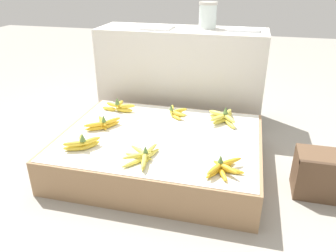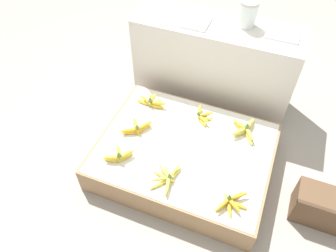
# 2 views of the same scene
# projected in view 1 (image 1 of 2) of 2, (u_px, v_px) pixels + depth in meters

# --- Properties ---
(ground_plane) EXTENTS (10.00, 10.00, 0.00)m
(ground_plane) POSITION_uv_depth(u_px,v_px,m) (161.00, 165.00, 2.18)
(ground_plane) COLOR gray
(display_platform) EXTENTS (1.26, 0.98, 0.23)m
(display_platform) POSITION_uv_depth(u_px,v_px,m) (160.00, 151.00, 2.13)
(display_platform) COLOR #997551
(display_platform) RESTS_ON ground_plane
(back_vendor_table) EXTENTS (1.34, 0.43, 0.76)m
(back_vendor_table) POSITION_uv_depth(u_px,v_px,m) (181.00, 75.00, 2.75)
(back_vendor_table) COLOR beige
(back_vendor_table) RESTS_ON ground_plane
(wooden_crate) EXTENTS (0.39, 0.21, 0.26)m
(wooden_crate) POSITION_uv_depth(u_px,v_px,m) (331.00, 175.00, 1.84)
(wooden_crate) COLOR brown
(wooden_crate) RESTS_ON ground_plane
(banana_bunch_front_left) EXTENTS (0.19, 0.16, 0.11)m
(banana_bunch_front_left) POSITION_uv_depth(u_px,v_px,m) (82.00, 143.00, 1.91)
(banana_bunch_front_left) COLOR gold
(banana_bunch_front_left) RESTS_ON display_platform
(banana_bunch_front_midleft) EXTENTS (0.18, 0.27, 0.09)m
(banana_bunch_front_midleft) POSITION_uv_depth(u_px,v_px,m) (143.00, 156.00, 1.80)
(banana_bunch_front_midleft) COLOR #DBCC4C
(banana_bunch_front_midleft) RESTS_ON display_platform
(banana_bunch_front_midright) EXTENTS (0.20, 0.22, 0.10)m
(banana_bunch_front_midright) POSITION_uv_depth(u_px,v_px,m) (223.00, 168.00, 1.69)
(banana_bunch_front_midright) COLOR gold
(banana_bunch_front_midright) RESTS_ON display_platform
(banana_bunch_middle_left) EXTENTS (0.20, 0.20, 0.10)m
(banana_bunch_middle_left) POSITION_uv_depth(u_px,v_px,m) (103.00, 124.00, 2.16)
(banana_bunch_middle_left) COLOR gold
(banana_bunch_middle_left) RESTS_ON display_platform
(banana_bunch_back_left) EXTENTS (0.26, 0.14, 0.11)m
(banana_bunch_back_left) POSITION_uv_depth(u_px,v_px,m) (119.00, 106.00, 2.43)
(banana_bunch_back_left) COLOR gold
(banana_bunch_back_left) RESTS_ON display_platform
(banana_bunch_back_midleft) EXTENTS (0.15, 0.20, 0.09)m
(banana_bunch_back_midleft) POSITION_uv_depth(u_px,v_px,m) (176.00, 112.00, 2.34)
(banana_bunch_back_midleft) COLOR gold
(banana_bunch_back_midleft) RESTS_ON display_platform
(banana_bunch_back_midright) EXTENTS (0.21, 0.26, 0.11)m
(banana_bunch_back_midright) POSITION_uv_depth(u_px,v_px,m) (224.00, 117.00, 2.25)
(banana_bunch_back_midright) COLOR #DBCC4C
(banana_bunch_back_midright) RESTS_ON display_platform
(glass_jar) EXTENTS (0.14, 0.14, 0.20)m
(glass_jar) POSITION_uv_depth(u_px,v_px,m) (208.00, 15.00, 2.55)
(glass_jar) COLOR silver
(glass_jar) RESTS_ON back_vendor_table
(foam_tray_white) EXTENTS (0.23, 0.22, 0.02)m
(foam_tray_white) POSITION_uv_depth(u_px,v_px,m) (158.00, 27.00, 2.57)
(foam_tray_white) COLOR white
(foam_tray_white) RESTS_ON back_vendor_table
(foam_tray_dark) EXTENTS (0.24, 0.14, 0.02)m
(foam_tray_dark) POSITION_uv_depth(u_px,v_px,m) (244.00, 30.00, 2.48)
(foam_tray_dark) COLOR white
(foam_tray_dark) RESTS_ON back_vendor_table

